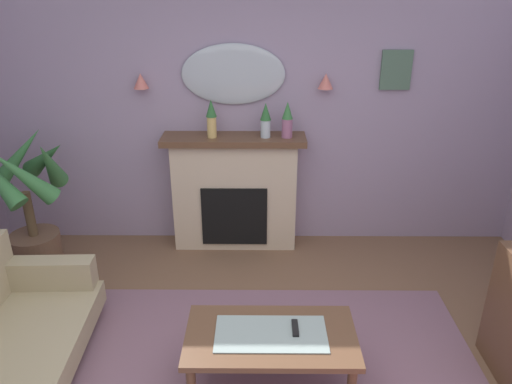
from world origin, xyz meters
TOP-DOWN VIEW (x-y plane):
  - wall_back at (0.00, 2.46)m, footprint 6.23×0.10m
  - fireplace at (-0.21, 2.24)m, footprint 1.36×0.36m
  - mantel_vase_right at (-0.41, 2.21)m, footprint 0.10×0.10m
  - mantel_vase_centre at (0.09, 2.21)m, footprint 0.10×0.10m
  - mantel_vase_left at (0.29, 2.21)m, footprint 0.10×0.10m
  - wall_mirror at (-0.21, 2.38)m, footprint 0.96×0.06m
  - wall_sconce_left at (-1.06, 2.33)m, footprint 0.14×0.14m
  - wall_sconce_right at (0.64, 2.33)m, footprint 0.14×0.14m
  - framed_picture at (1.29, 2.39)m, footprint 0.28×0.03m
  - coffee_table at (0.11, 0.30)m, footprint 1.10×0.60m
  - tv_remote at (0.27, 0.35)m, footprint 0.04×0.16m
  - potted_plant_tall_palm at (-2.01, 1.71)m, footprint 0.84×0.87m

SIDE VIEW (x-z plane):
  - coffee_table at x=0.11m, z-range 0.16..0.61m
  - tv_remote at x=0.27m, z-range 0.44..0.46m
  - fireplace at x=-0.21m, z-range -0.01..1.15m
  - potted_plant_tall_palm at x=-2.01m, z-range 0.01..1.37m
  - mantel_vase_left at x=0.29m, z-range 1.16..1.50m
  - mantel_vase_centre at x=0.09m, z-range 1.17..1.49m
  - mantel_vase_right at x=-0.41m, z-range 1.17..1.53m
  - wall_back at x=0.00m, z-range 0.00..2.88m
  - wall_sconce_left at x=-1.06m, z-range 1.59..1.73m
  - wall_sconce_right at x=0.64m, z-range 1.59..1.73m
  - wall_mirror at x=-0.21m, z-range 1.43..1.99m
  - framed_picture at x=1.29m, z-range 1.57..1.93m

